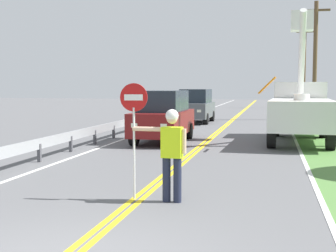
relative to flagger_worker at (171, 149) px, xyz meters
name	(u,v)px	position (x,y,z in m)	size (l,w,h in m)	color
centerline_yellow_left	(220,129)	(-0.80, 16.50, -1.04)	(0.11, 110.00, 0.01)	yellow
centerline_yellow_right	(224,129)	(-0.62, 16.50, -1.04)	(0.11, 110.00, 0.01)	yellow
edge_line_right	(291,130)	(2.89, 16.50, -1.04)	(0.12, 110.00, 0.01)	silver
edge_line_left	(157,127)	(-4.31, 16.50, -1.04)	(0.12, 110.00, 0.01)	silver
flagger_worker	(171,149)	(0.00, 0.00, 0.00)	(1.09, 0.26, 1.83)	#1E2338
stop_sign_paddle	(134,115)	(-0.77, 0.03, 0.66)	(0.56, 0.04, 2.33)	silver
utility_bucket_truck	(300,107)	(3.04, 11.30, 0.37)	(2.91, 6.89, 5.39)	silver
oncoming_suv_nearest	(163,116)	(-2.45, 9.89, 0.01)	(1.92, 4.61, 2.10)	maroon
oncoming_suv_second	(196,106)	(-2.76, 20.55, 0.01)	(1.94, 4.62, 2.10)	#4C5156
utility_pole_mid	(315,58)	(4.69, 24.71, 3.12)	(1.80, 0.28, 7.97)	brown
utility_pole_far	(304,66)	(5.17, 43.26, 3.43)	(1.80, 0.28, 8.58)	brown
guardrail_left_shoulder	(122,124)	(-4.91, 12.00, -0.53)	(0.10, 32.00, 0.71)	#9EA0A3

